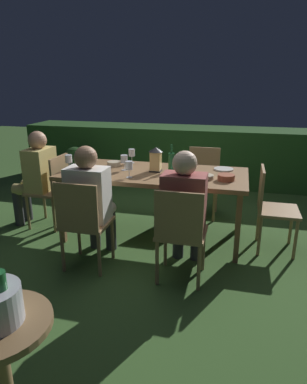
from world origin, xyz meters
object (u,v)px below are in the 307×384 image
Objects in this scene: person_in_cream at (91,198)px; plate_b at (224,169)px; chair_head_far at (271,205)px; person_in_rust at (185,206)px; chair_side_left_b at (180,231)px; bowl_salad at (114,163)px; wine_glass_d at (69,160)px; chair_head_near at (52,188)px; potted_plant_by_hedge at (76,163)px; wine_glass_c at (124,160)px; bowl_olives at (206,177)px; dining_table at (154,177)px; person_in_mustard at (36,174)px; wine_glass_a at (132,153)px; chair_side_right_b at (203,178)px; wine_glass_b at (129,166)px; plate_c at (177,175)px; plate_a at (97,172)px; bowl_bread at (226,177)px; lantern_centerpiece at (156,158)px; side_table at (2,363)px; chair_side_left_a at (83,221)px.

person_in_cream reaches higher than plate_b.
chair_head_far is 1.03m from person_in_rust.
chair_side_left_b is 1.42m from bowl_salad.
chair_side_left_b is 5.15× the size of wine_glass_d.
chair_head_near is 1.63m from potted_plant_by_hedge.
person_in_rust is at bearing -39.51° from wine_glass_c.
plate_b is at bearing 151.07° from chair_head_far.
bowl_olives is (1.50, 0.00, -0.09)m from wine_glass_d.
chair_head_far reaches higher than dining_table.
person_in_mustard is 6.80× the size of wine_glass_a.
chair_side_right_b reaches higher than plate_b.
wine_glass_a is at bearing 105.07° from wine_glass_b.
plate_c is at bearing -17.62° from bowl_salad.
chair_head_near reaches higher than plate_c.
wine_glass_a is at bearing 40.26° from wine_glass_d.
plate_a is (-1.03, 0.68, 0.28)m from chair_side_left_b.
chair_side_right_b is 5.16× the size of bowl_bread.
chair_head_far is 1.00× the size of chair_head_near.
lantern_centerpiece is at bearing 122.33° from person_in_rust.
wine_glass_c reaches higher than dining_table.
chair_side_right_b is 0.76× the size of person_in_mustard.
person_in_rust is (1.69, -0.64, 0.15)m from chair_head_near.
wine_glass_c is 0.61m from wine_glass_d.
wine_glass_d is at bearing 133.28° from person_in_cream.
dining_table is 2.92× the size of side_table.
side_table is (-0.70, -2.28, -0.33)m from bowl_olives.
chair_head_far is 0.74m from bowl_olives.
bowl_bread is (1.36, 0.02, 0.02)m from plate_a.
plate_b reaches higher than potted_plant_by_hedge.
bowl_olives is (-0.67, -0.14, 0.30)m from chair_head_far.
wine_glass_b is at bearing -61.82° from wine_glass_c.
chair_side_right_b is 0.76× the size of person_in_rust.
wine_glass_a and wine_glass_c have the same top height.
chair_head_near is at bearing -0.00° from person_in_mustard.
lantern_centerpiece is 1.29× the size of plate_a.
chair_side_right_b is 1.28× the size of side_table.
plate_c is 1.60× the size of bowl_salad.
wine_glass_a is 1.00× the size of wine_glass_c.
plate_a reaches higher than potted_plant_by_hedge.
dining_table is 2.98× the size of potted_plant_by_hedge.
chair_side_right_b is 1.47m from plate_a.
person_in_rust reaches higher than potted_plant_by_hedge.
side_table is (-0.57, -1.78, -0.19)m from person_in_rust.
person_in_rust is 4.68× the size of plate_c.
person_in_rust is 6.80× the size of wine_glass_d.
bowl_salad is at bearing -49.55° from potted_plant_by_hedge.
chair_head_near is 5.16× the size of bowl_bread.
chair_head_far is at bearing 3.68° from wine_glass_d.
person_in_cream reaches higher than lantern_centerpiece.
person_in_cream is (0.00, 0.20, 0.15)m from chair_side_left_a.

